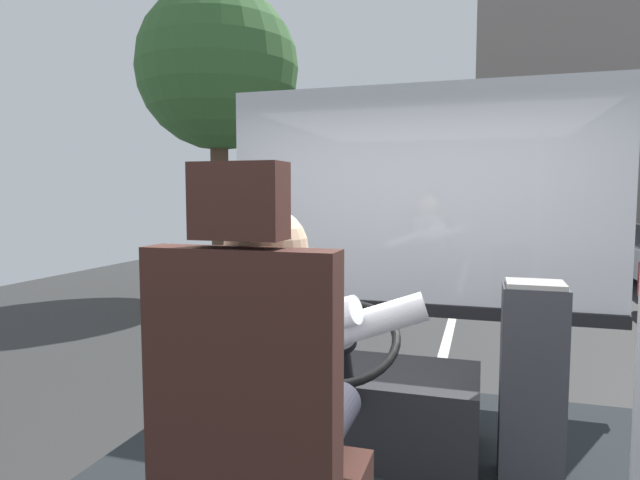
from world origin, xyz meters
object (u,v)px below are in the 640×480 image
bus_driver (277,375)px  steering_console (363,405)px  driver_seat (259,457)px  fare_box (532,384)px

bus_driver → steering_console: bus_driver is taller
driver_seat → steering_console: driver_seat is taller
bus_driver → fare_box: bearing=54.0°
driver_seat → steering_console: 1.32m
bus_driver → fare_box: bus_driver is taller
fare_box → driver_seat: bearing=-122.9°
driver_seat → bus_driver: size_ratio=1.65×
driver_seat → fare_box: (0.76, 1.18, -0.13)m
driver_seat → fare_box: bearing=57.1°
steering_console → fare_box: (0.76, -0.10, 0.22)m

